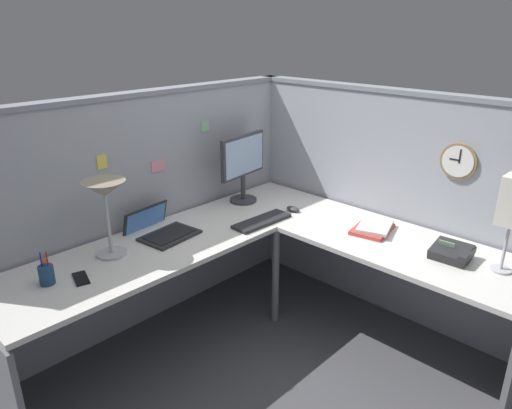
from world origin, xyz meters
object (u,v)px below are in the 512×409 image
object	(u,v)px
laptop	(159,229)
desk_lamp_dome	(105,195)
cell_phone	(81,278)
computer_mouse	(293,209)
pen_cup	(46,274)
office_phone	(452,253)
keyboard	(262,221)
wall_clock	(459,161)
book_stack	(373,228)
monitor	(243,163)

from	to	relation	value
laptop	desk_lamp_dome	bearing A→B (deg)	-171.48
laptop	cell_phone	world-z (taller)	laptop
computer_mouse	cell_phone	size ratio (longest dim) A/B	0.72
laptop	computer_mouse	distance (m)	0.95
pen_cup	office_phone	size ratio (longest dim) A/B	0.84
keyboard	desk_lamp_dome	size ratio (longest dim) A/B	0.97
pen_cup	wall_clock	bearing A→B (deg)	-30.87
computer_mouse	wall_clock	xyz separation A→B (m)	(0.39, -0.94, 0.45)
computer_mouse	pen_cup	xyz separation A→B (m)	(-1.63, 0.26, 0.04)
laptop	wall_clock	size ratio (longest dim) A/B	1.90
keyboard	computer_mouse	distance (m)	0.30
book_stack	desk_lamp_dome	bearing A→B (deg)	145.76
computer_mouse	pen_cup	distance (m)	1.66
computer_mouse	office_phone	distance (m)	1.11
monitor	keyboard	distance (m)	0.51
computer_mouse	wall_clock	bearing A→B (deg)	-67.67
desk_lamp_dome	book_stack	size ratio (longest dim) A/B	1.37
laptop	pen_cup	xyz separation A→B (m)	(-0.76, -0.11, 0.03)
pen_cup	desk_lamp_dome	bearing A→B (deg)	7.86
office_phone	book_stack	bearing A→B (deg)	86.39
computer_mouse	book_stack	world-z (taller)	book_stack
laptop	office_phone	world-z (taller)	laptop
laptop	cell_phone	size ratio (longest dim) A/B	2.90
book_stack	office_phone	bearing A→B (deg)	-93.61
cell_phone	computer_mouse	bearing A→B (deg)	9.61
desk_lamp_dome	pen_cup	size ratio (longest dim) A/B	2.47
keyboard	laptop	bearing A→B (deg)	149.98
desk_lamp_dome	wall_clock	size ratio (longest dim) A/B	2.02
wall_clock	keyboard	bearing A→B (deg)	125.63
monitor	computer_mouse	xyz separation A→B (m)	(0.10, -0.40, -0.28)
laptop	wall_clock	bearing A→B (deg)	-46.29
desk_lamp_dome	wall_clock	xyz separation A→B (m)	(1.63, -1.26, 0.11)
wall_clock	cell_phone	bearing A→B (deg)	149.07
laptop	wall_clock	distance (m)	1.88
pen_cup	cell_phone	xyz separation A→B (m)	(0.14, -0.08, -0.05)
desk_lamp_dome	cell_phone	xyz separation A→B (m)	(-0.26, -0.13, -0.36)
wall_clock	computer_mouse	bearing A→B (deg)	112.33
computer_mouse	cell_phone	world-z (taller)	computer_mouse
computer_mouse	pen_cup	world-z (taller)	pen_cup
laptop	office_phone	distance (m)	1.75
wall_clock	desk_lamp_dome	bearing A→B (deg)	142.15
office_phone	keyboard	bearing A→B (deg)	107.80
monitor	desk_lamp_dome	distance (m)	1.14
pen_cup	cell_phone	bearing A→B (deg)	-30.14
monitor	office_phone	bearing A→B (deg)	-83.93
computer_mouse	desk_lamp_dome	size ratio (longest dim) A/B	0.23
computer_mouse	cell_phone	distance (m)	1.51
keyboard	wall_clock	xyz separation A→B (m)	(0.69, -0.96, 0.46)
monitor	laptop	size ratio (longest dim) A/B	1.20
keyboard	book_stack	distance (m)	0.72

